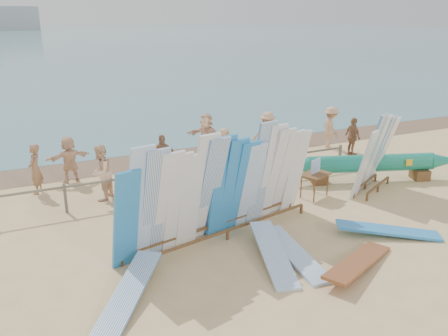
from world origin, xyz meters
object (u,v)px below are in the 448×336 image
beachgoer_1 (35,169)px  stroller (210,170)px  flat_board_a (294,257)px  beachgoer_9 (267,133)px  beachgoer_4 (163,157)px  main_surfboard_rack (221,189)px  flat_board_b (273,261)px  beach_chair_right (226,168)px  beachgoer_6 (224,149)px  beachgoer_extra_0 (331,128)px  side_surfboard_rack (375,156)px  beach_chair_left (162,178)px  vendor_table (314,184)px  beachgoer_10 (353,137)px  beachgoer_2 (101,173)px  flat_board_c (358,268)px  flat_board_d (388,236)px  beachgoer_11 (69,159)px  outrigger_canoe (371,164)px  flat_board_e (130,300)px  beachgoer_5 (206,137)px

beachgoer_1 → stroller: bearing=98.3°
flat_board_a → beachgoer_9: 8.82m
beachgoer_4 → main_surfboard_rack: bearing=103.3°
flat_board_b → beach_chair_right: beach_chair_right is taller
beachgoer_6 → beachgoer_extra_0: 5.52m
side_surfboard_rack → beachgoer_6: bearing=101.8°
beach_chair_left → stroller: (1.63, -0.39, 0.18)m
flat_board_b → vendor_table: bearing=58.1°
beach_chair_left → beachgoer_10: (8.22, 0.06, 0.56)m
beachgoer_9 → beachgoer_4: 4.99m
stroller → beachgoer_2: beachgoer_2 is taller
flat_board_c → flat_board_d: size_ratio=1.00×
flat_board_c → flat_board_a: 1.49m
beach_chair_left → beachgoer_6: (2.63, 0.63, 0.56)m
vendor_table → beachgoer_11: size_ratio=0.77×
beachgoer_6 → flat_board_d: bearing=-118.0°
main_surfboard_rack → beachgoer_6: main_surfboard_rack is taller
beachgoer_6 → beachgoer_2: (-4.76, -1.11, 0.10)m
outrigger_canoe → beachgoer_11: bearing=174.0°
outrigger_canoe → flat_board_e: bearing=-140.5°
main_surfboard_rack → flat_board_c: (2.16, -2.82, -1.33)m
beachgoer_9 → beachgoer_2: size_ratio=1.01×
main_surfboard_rack → beachgoer_9: bearing=38.2°
flat_board_e → beachgoer_5: 9.97m
beach_chair_left → beachgoer_4: (0.23, 0.55, 0.57)m
side_surfboard_rack → beach_chair_right: (-3.68, 3.48, -0.95)m
outrigger_canoe → flat_board_e: size_ratio=2.44×
outrigger_canoe → beachgoer_5: 6.38m
beachgoer_11 → flat_board_a: bearing=107.7°
beach_chair_right → outrigger_canoe: bearing=-23.1°
beachgoer_6 → beachgoer_1: size_ratio=0.96×
beachgoer_extra_0 → beachgoer_1: beachgoer_extra_0 is taller
beachgoer_5 → beachgoer_4: bearing=-83.3°
flat_board_b → beachgoer_4: beachgoer_4 is taller
vendor_table → beachgoer_1: size_ratio=0.76×
vendor_table → flat_board_e: 7.52m
vendor_table → beachgoer_10: size_ratio=0.80×
beach_chair_right → beachgoer_extra_0: (5.67, 1.41, 0.65)m
flat_board_b → stroller: bearing=97.0°
beach_chair_right → beachgoer_10: 5.82m
flat_board_b → beach_chair_left: beach_chair_left is taller
main_surfboard_rack → beachgoer_extra_0: (7.94, 5.87, -0.42)m
flat_board_e → beach_chair_left: size_ratio=3.32×
beachgoer_9 → beachgoer_2: 7.53m
beachgoer_5 → flat_board_e: bearing=-59.3°
outrigger_canoe → beachgoer_6: 5.29m
flat_board_b → beachgoer_extra_0: size_ratio=1.49×
flat_board_d → beach_chair_left: 7.57m
main_surfboard_rack → stroller: bearing=57.2°
outrigger_canoe → beach_chair_right: outrigger_canoe is taller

